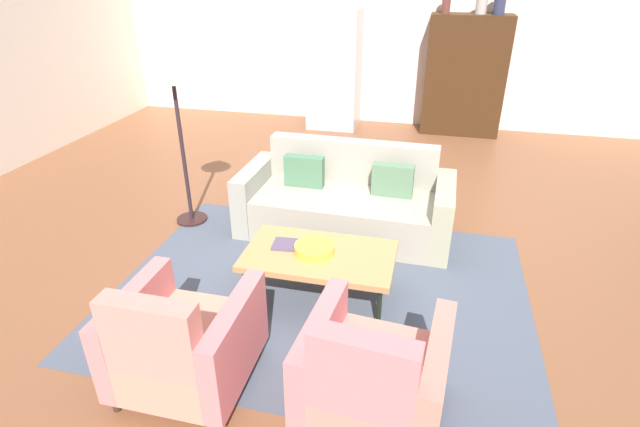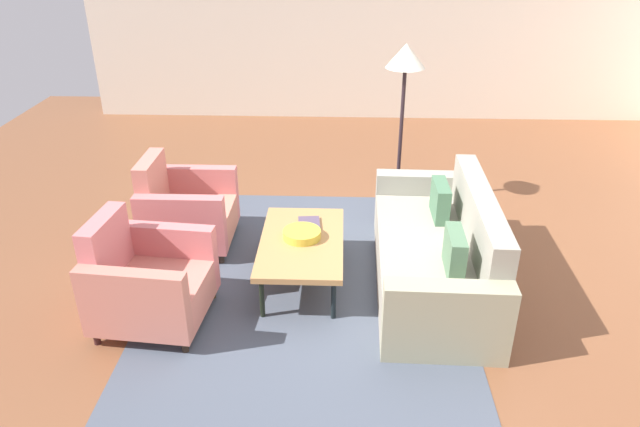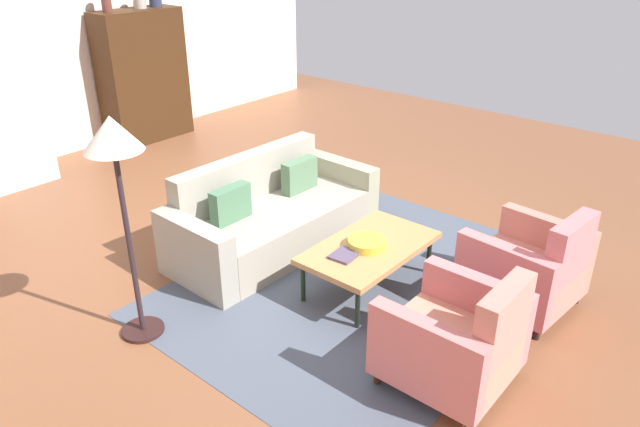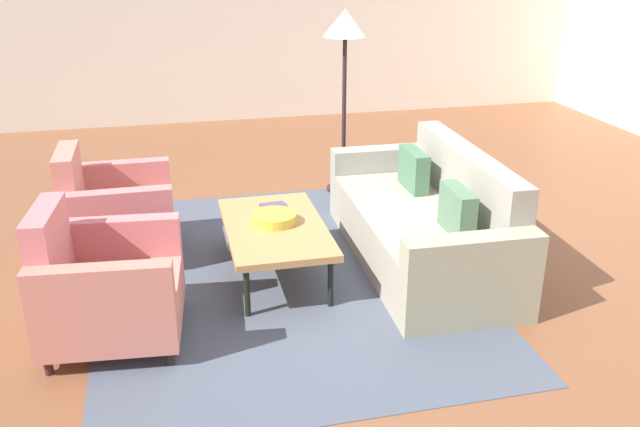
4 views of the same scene
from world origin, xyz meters
name	(u,v)px [view 3 (image 3 of 4)]	position (x,y,z in m)	size (l,w,h in m)	color
ground_plane	(298,255)	(0.00, 0.00, 0.00)	(11.27, 11.27, 0.00)	brown
wall_back	(43,49)	(0.00, 4.31, 1.40)	(9.39, 0.12, 2.80)	beige
area_rug	(363,283)	(0.00, -0.77, 0.00)	(3.40, 2.60, 0.01)	#49515F
couch	(269,217)	(0.00, 0.37, 0.29)	(2.12, 0.95, 0.86)	#9D9583
coffee_table	(369,249)	(0.00, -0.82, 0.37)	(1.20, 0.70, 0.40)	black
armchair_left	(459,342)	(-0.60, -1.99, 0.34)	(0.80, 0.80, 0.88)	#341E11
armchair_right	(531,270)	(0.59, -1.99, 0.34)	(0.87, 0.87, 0.88)	#392B10
fruit_bowl	(367,243)	(-0.04, -0.82, 0.44)	(0.32, 0.32, 0.07)	gold
book_stack	(344,255)	(-0.28, -0.77, 0.42)	(0.25, 0.21, 0.02)	#53445D
cabinet	(143,76)	(1.17, 3.97, 0.90)	(1.20, 0.51, 1.80)	#39210F
floor_lamp	(115,156)	(-1.64, 0.13, 1.44)	(0.40, 0.40, 1.72)	black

